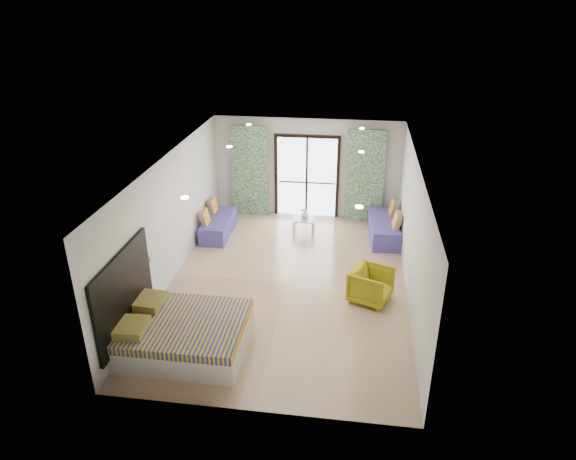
# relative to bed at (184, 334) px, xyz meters

# --- Properties ---
(floor) EXTENTS (5.00, 7.50, 0.01)m
(floor) POSITION_rel_bed_xyz_m (1.48, 2.46, -0.30)
(floor) COLOR #987B5B
(floor) RESTS_ON ground
(ceiling) EXTENTS (5.00, 7.50, 0.01)m
(ceiling) POSITION_rel_bed_xyz_m (1.48, 2.46, 2.40)
(ceiling) COLOR silver
(ceiling) RESTS_ON ground
(wall_back) EXTENTS (5.00, 0.01, 2.70)m
(wall_back) POSITION_rel_bed_xyz_m (1.48, 6.21, 1.05)
(wall_back) COLOR silver
(wall_back) RESTS_ON ground
(wall_front) EXTENTS (5.00, 0.01, 2.70)m
(wall_front) POSITION_rel_bed_xyz_m (1.48, -1.29, 1.05)
(wall_front) COLOR silver
(wall_front) RESTS_ON ground
(wall_left) EXTENTS (0.01, 7.50, 2.70)m
(wall_left) POSITION_rel_bed_xyz_m (-1.02, 2.46, 1.05)
(wall_left) COLOR silver
(wall_left) RESTS_ON ground
(wall_right) EXTENTS (0.01, 7.50, 2.70)m
(wall_right) POSITION_rel_bed_xyz_m (3.98, 2.46, 1.05)
(wall_right) COLOR silver
(wall_right) RESTS_ON ground
(balcony_door) EXTENTS (1.76, 0.08, 2.28)m
(balcony_door) POSITION_rel_bed_xyz_m (1.48, 6.18, 0.96)
(balcony_door) COLOR black
(balcony_door) RESTS_ON floor
(balcony_rail) EXTENTS (1.52, 0.03, 0.04)m
(balcony_rail) POSITION_rel_bed_xyz_m (1.48, 6.19, 0.65)
(balcony_rail) COLOR #595451
(balcony_rail) RESTS_ON balcony_door
(curtain_left) EXTENTS (1.00, 0.10, 2.50)m
(curtain_left) POSITION_rel_bed_xyz_m (-0.07, 6.03, 0.95)
(curtain_left) COLOR silver
(curtain_left) RESTS_ON floor
(curtain_right) EXTENTS (1.00, 0.10, 2.50)m
(curtain_right) POSITION_rel_bed_xyz_m (3.03, 6.03, 0.95)
(curtain_right) COLOR silver
(curtain_right) RESTS_ON floor
(downlight_a) EXTENTS (0.12, 0.12, 0.02)m
(downlight_a) POSITION_rel_bed_xyz_m (0.08, 0.46, 2.37)
(downlight_a) COLOR #FFE0B2
(downlight_a) RESTS_ON ceiling
(downlight_b) EXTENTS (0.12, 0.12, 0.02)m
(downlight_b) POSITION_rel_bed_xyz_m (2.88, 0.46, 2.37)
(downlight_b) COLOR #FFE0B2
(downlight_b) RESTS_ON ceiling
(downlight_c) EXTENTS (0.12, 0.12, 0.02)m
(downlight_c) POSITION_rel_bed_xyz_m (0.08, 3.46, 2.37)
(downlight_c) COLOR #FFE0B2
(downlight_c) RESTS_ON ceiling
(downlight_d) EXTENTS (0.12, 0.12, 0.02)m
(downlight_d) POSITION_rel_bed_xyz_m (2.88, 3.46, 2.37)
(downlight_d) COLOR #FFE0B2
(downlight_d) RESTS_ON ceiling
(downlight_e) EXTENTS (0.12, 0.12, 0.02)m
(downlight_e) POSITION_rel_bed_xyz_m (0.08, 5.46, 2.37)
(downlight_e) COLOR #FFE0B2
(downlight_e) RESTS_ON ceiling
(downlight_f) EXTENTS (0.12, 0.12, 0.02)m
(downlight_f) POSITION_rel_bed_xyz_m (2.88, 5.46, 2.37)
(downlight_f) COLOR #FFE0B2
(downlight_f) RESTS_ON ceiling
(headboard) EXTENTS (0.06, 2.10, 1.50)m
(headboard) POSITION_rel_bed_xyz_m (-0.98, 0.00, 0.75)
(headboard) COLOR black
(headboard) RESTS_ON floor
(switch_plate) EXTENTS (0.02, 0.10, 0.10)m
(switch_plate) POSITION_rel_bed_xyz_m (-0.99, 1.25, 0.75)
(switch_plate) COLOR silver
(switch_plate) RESTS_ON wall_left
(bed) EXTENTS (2.10, 1.71, 0.72)m
(bed) POSITION_rel_bed_xyz_m (0.00, 0.00, 0.00)
(bed) COLOR silver
(bed) RESTS_ON floor
(daybed_left) EXTENTS (0.66, 1.64, 0.80)m
(daybed_left) POSITION_rel_bed_xyz_m (-0.64, 4.63, -0.05)
(daybed_left) COLOR #493D93
(daybed_left) RESTS_ON floor
(daybed_right) EXTENTS (0.79, 1.80, 0.87)m
(daybed_right) POSITION_rel_bed_xyz_m (3.59, 5.00, -0.03)
(daybed_right) COLOR #493D93
(daybed_right) RESTS_ON floor
(coffee_table) EXTENTS (0.57, 0.57, 0.64)m
(coffee_table) POSITION_rel_bed_xyz_m (1.53, 5.09, 0.03)
(coffee_table) COLOR silver
(coffee_table) RESTS_ON floor
(vase) EXTENTS (0.21, 0.22, 0.20)m
(vase) POSITION_rel_bed_xyz_m (1.55, 5.10, 0.17)
(vase) COLOR white
(vase) RESTS_ON coffee_table
(armchair) EXTENTS (0.93, 0.95, 0.77)m
(armchair) POSITION_rel_bed_xyz_m (3.23, 2.01, 0.08)
(armchair) COLOR #9D9214
(armchair) RESTS_ON floor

